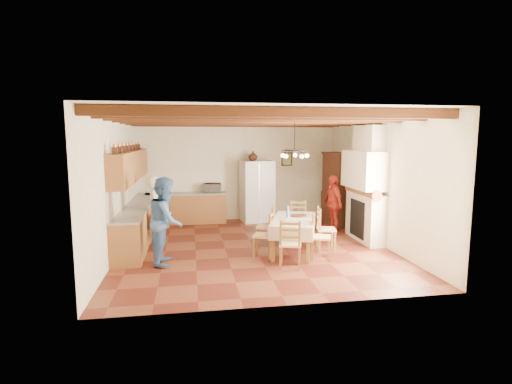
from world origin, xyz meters
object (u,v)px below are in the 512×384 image
refrigerator (257,191)px  chair_end_near (290,243)px  chair_left_near (263,234)px  microwave (213,188)px  person_man (157,212)px  person_woman_blue (166,220)px  dining_table (294,222)px  person_woman_red (333,204)px  chair_end_far (298,220)px  chair_right_far (326,228)px  chair_left_far (265,226)px  hutch (337,189)px  chair_right_near (321,236)px

refrigerator → chair_end_near: size_ratio=1.91×
chair_left_near → microwave: bearing=-144.5°
person_man → person_woman_blue: size_ratio=0.95×
dining_table → person_woman_red: person_woman_red is taller
refrigerator → chair_end_far: size_ratio=1.91×
chair_end_near → person_man: 3.28m
refrigerator → chair_right_far: refrigerator is taller
dining_table → person_woman_blue: 2.74m
chair_end_far → person_woman_red: person_woman_red is taller
chair_left_far → hutch: bearing=143.2°
refrigerator → chair_right_near: refrigerator is taller
person_man → chair_end_near: bearing=-121.4°
chair_left_far → chair_left_near: bearing=1.0°
refrigerator → chair_left_far: 2.86m
microwave → dining_table: bearing=-56.3°
chair_left_near → chair_right_far: size_ratio=1.00×
person_man → person_woman_blue: bearing=-163.4°
person_man → microwave: (1.42, 2.58, 0.20)m
refrigerator → chair_left_near: refrigerator is taller
chair_left_near → chair_left_far: same height
chair_left_near → person_woman_blue: (-2.00, -0.12, 0.39)m
chair_right_near → person_woman_red: (1.07, 2.24, 0.29)m
chair_left_near → chair_end_near: bearing=48.9°
chair_right_far → person_woman_red: bearing=-14.1°
dining_table → person_woman_red: bearing=48.0°
chair_left_near → chair_right_near: size_ratio=1.00×
refrigerator → chair_left_near: bearing=-104.8°
refrigerator → microwave: (-1.32, 0.08, 0.12)m
chair_end_far → microwave: size_ratio=2.01×
chair_left_far → microwave: size_ratio=2.01×
refrigerator → microwave: 1.33m
hutch → person_man: bearing=-167.4°
chair_left_near → chair_end_far: bearing=161.7°
person_woman_blue → microwave: bearing=-12.6°
hutch → person_man: hutch is taller
chair_left_far → microwave: (-1.05, 2.89, 0.55)m
chair_end_near → chair_left_near: bearing=-46.5°
refrigerator → person_woman_red: size_ratio=1.19×
chair_end_near → person_woman_red: person_woman_red is taller
hutch → chair_end_near: (-2.27, -3.54, -0.57)m
chair_right_far → person_woman_blue: bearing=107.8°
refrigerator → chair_left_near: size_ratio=1.91×
chair_right_far → hutch: bearing=-14.7°
chair_end_far → person_man: person_man is taller
chair_right_near → person_woman_blue: 3.19m
refrigerator → chair_right_near: (0.70, -3.94, -0.44)m
person_man → microwave: 2.95m
chair_left_far → chair_right_near: (0.97, -1.13, 0.00)m
person_man → microwave: person_man is taller
chair_end_near → person_woman_blue: (-2.39, 0.66, 0.39)m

